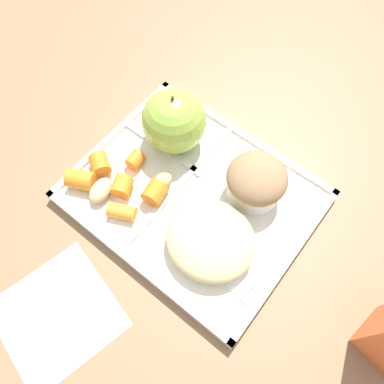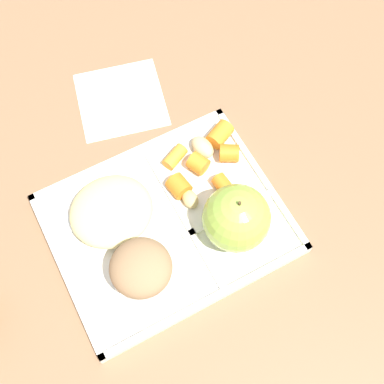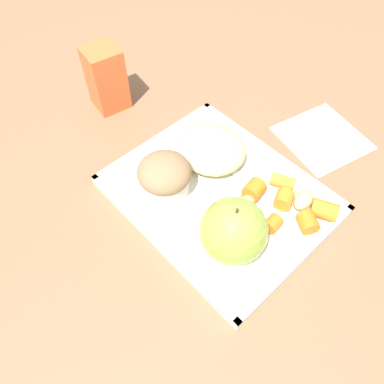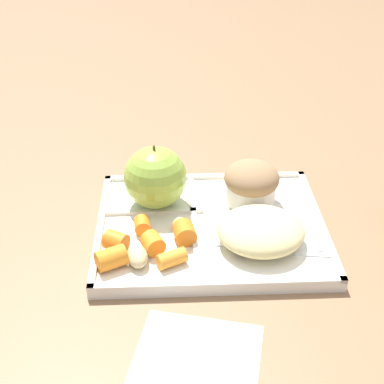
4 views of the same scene
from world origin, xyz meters
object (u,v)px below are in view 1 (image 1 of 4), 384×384
object	(u,v)px
bran_muffin	(256,181)
lunch_tray	(193,196)
plastic_fork	(224,269)
green_apple	(174,121)

from	to	relation	value
bran_muffin	lunch_tray	bearing A→B (deg)	-139.40
lunch_tray	bran_muffin	bearing A→B (deg)	40.60
bran_muffin	plastic_fork	size ratio (longest dim) A/B	0.53
plastic_fork	green_apple	bearing A→B (deg)	146.74
lunch_tray	bran_muffin	size ratio (longest dim) A/B	3.92
bran_muffin	plastic_fork	xyz separation A→B (m)	(0.03, -0.11, -0.03)
green_apple	bran_muffin	xyz separation A→B (m)	(0.13, 0.00, -0.01)
lunch_tray	green_apple	world-z (taller)	green_apple
green_apple	plastic_fork	world-z (taller)	green_apple
bran_muffin	plastic_fork	bearing A→B (deg)	-73.61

